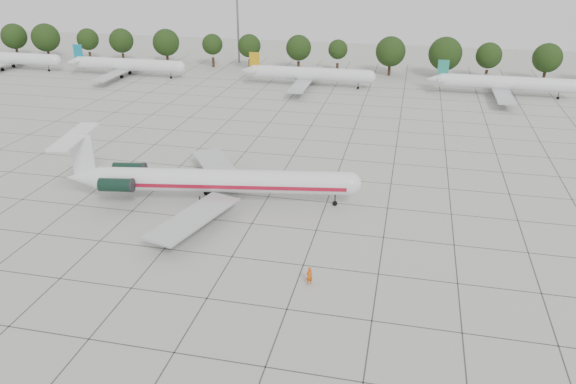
% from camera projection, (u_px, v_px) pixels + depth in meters
% --- Properties ---
extents(ground, '(260.00, 260.00, 0.00)m').
position_uv_depth(ground, '(252.00, 224.00, 68.82)').
color(ground, '#AEAFA7').
rests_on(ground, ground).
extents(apron_joints, '(170.00, 170.00, 0.02)m').
position_uv_depth(apron_joints, '(280.00, 177.00, 82.13)').
color(apron_joints, '#383838').
rests_on(apron_joints, ground).
extents(main_airliner, '(38.58, 30.13, 9.11)m').
position_uv_depth(main_airliner, '(207.00, 180.00, 72.96)').
color(main_airliner, silver).
rests_on(main_airliner, ground).
extents(ground_crew, '(0.87, 0.85, 2.02)m').
position_uv_depth(ground_crew, '(309.00, 276.00, 56.43)').
color(ground_crew, '#D94F0C').
rests_on(ground_crew, ground).
extents(bg_airliner_a, '(28.24, 27.20, 7.40)m').
position_uv_depth(bg_airliner_a, '(9.00, 58.00, 147.20)').
color(bg_airliner_a, silver).
rests_on(bg_airliner_a, ground).
extents(bg_airliner_b, '(28.24, 27.20, 7.40)m').
position_uv_depth(bg_airliner_b, '(128.00, 65.00, 139.78)').
color(bg_airliner_b, silver).
rests_on(bg_airliner_b, ground).
extents(bg_airliner_c, '(28.24, 27.20, 7.40)m').
position_uv_depth(bg_airliner_c, '(310.00, 74.00, 130.29)').
color(bg_airliner_c, silver).
rests_on(bg_airliner_c, ground).
extents(bg_airliner_d, '(28.24, 27.20, 7.40)m').
position_uv_depth(bg_airliner_d, '(504.00, 83.00, 122.23)').
color(bg_airliner_d, silver).
rests_on(bg_airliner_d, ground).
extents(tree_line, '(249.86, 8.44, 10.22)m').
position_uv_depth(tree_line, '(299.00, 48.00, 144.09)').
color(tree_line, '#332114').
rests_on(tree_line, ground).
extents(floodlight_mast, '(1.60, 1.60, 25.45)m').
position_uv_depth(floodlight_mast, '(237.00, 9.00, 150.49)').
color(floodlight_mast, slate).
rests_on(floodlight_mast, ground).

